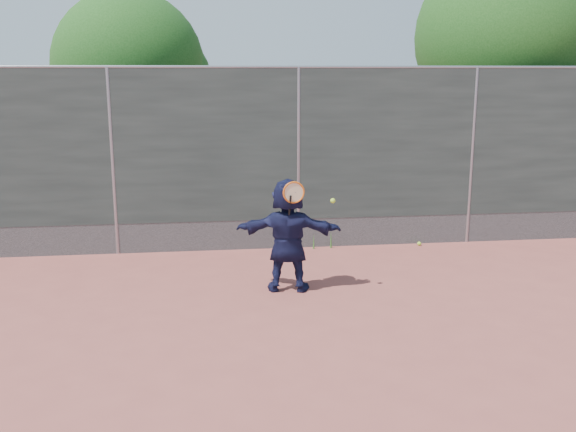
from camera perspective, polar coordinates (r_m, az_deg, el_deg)
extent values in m
plane|color=#9E4C42|center=(7.68, 4.63, -9.72)|extent=(80.00, 80.00, 0.00)
imported|color=#15183A|center=(8.65, 0.00, -1.68)|extent=(1.50, 0.71, 1.56)
sphere|color=#ACE031|center=(11.28, 11.58, -2.42)|extent=(0.07, 0.07, 0.07)
cube|color=#38423D|center=(10.62, 0.93, 6.34)|extent=(20.00, 0.04, 2.50)
cube|color=slate|center=(10.89, 0.90, -1.53)|extent=(20.00, 0.03, 0.50)
cylinder|color=gray|center=(10.55, 0.96, 13.11)|extent=(20.00, 0.05, 0.05)
cylinder|color=gray|center=(10.65, -15.32, 4.56)|extent=(0.06, 0.06, 3.00)
cylinder|color=gray|center=(10.65, 0.93, 5.01)|extent=(0.06, 0.06, 3.00)
cylinder|color=gray|center=(11.46, 16.01, 5.07)|extent=(0.06, 0.06, 3.00)
torus|color=#D75C14|center=(8.33, 0.51, 2.11)|extent=(0.29, 0.06, 0.29)
cylinder|color=beige|center=(8.33, 0.51, 2.11)|extent=(0.25, 0.04, 0.25)
cylinder|color=black|center=(8.38, 0.15, 0.79)|extent=(0.04, 0.13, 0.33)
sphere|color=#ACE031|center=(8.44, 4.01, 1.36)|extent=(0.07, 0.07, 0.07)
cylinder|color=#382314|center=(14.09, 18.11, 5.45)|extent=(0.28, 0.28, 2.60)
sphere|color=#23561C|center=(14.01, 18.77, 14.77)|extent=(3.60, 3.60, 3.60)
sphere|color=#23561C|center=(14.50, 20.95, 13.10)|extent=(2.52, 2.52, 2.52)
cylinder|color=#382314|center=(13.65, -13.52, 4.67)|extent=(0.28, 0.28, 2.20)
sphere|color=#23561C|center=(13.53, -13.95, 12.76)|extent=(3.00, 3.00, 3.00)
sphere|color=#23561C|center=(13.68, -11.24, 11.63)|extent=(2.10, 2.10, 2.10)
cone|color=#387226|center=(10.84, 2.30, -2.26)|extent=(0.03, 0.03, 0.26)
cone|color=#387226|center=(10.90, 3.84, -2.07)|extent=(0.03, 0.03, 0.30)
cone|color=#387226|center=(10.77, 0.48, -2.45)|extent=(0.03, 0.03, 0.22)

